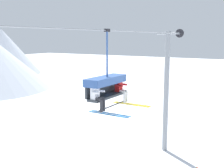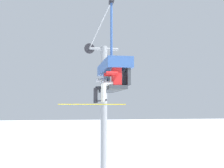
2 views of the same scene
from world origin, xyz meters
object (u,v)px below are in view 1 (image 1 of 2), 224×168
object	(u,v)px
chairlift_chair	(106,83)
skier_red	(121,88)
skier_white	(98,95)
lift_tower_far	(167,89)

from	to	relation	value
chairlift_chair	skier_red	world-z (taller)	chairlift_chair
chairlift_chair	skier_white	xyz separation A→B (m)	(-0.89, -0.22, -0.31)
lift_tower_far	skier_white	bearing A→B (deg)	-174.61
chairlift_chair	skier_white	distance (m)	0.97
skier_red	chairlift_chair	bearing A→B (deg)	166.12
chairlift_chair	skier_red	distance (m)	0.97
skier_red	skier_white	bearing A→B (deg)	180.00
chairlift_chair	skier_red	bearing A→B (deg)	-13.88
lift_tower_far	skier_red	world-z (taller)	lift_tower_far
lift_tower_far	skier_white	world-z (taller)	lift_tower_far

